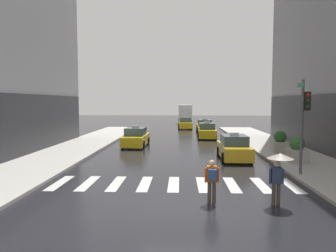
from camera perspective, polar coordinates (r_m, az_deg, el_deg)
ground_plane at (r=12.12m, az=0.70°, el=-14.06°), size 160.00×160.00×0.00m
crosswalk_markings at (r=15.00m, az=1.03°, el=-10.43°), size 11.30×2.80×0.01m
traffic_light_pole at (r=17.36m, az=23.37°, el=2.10°), size 0.44×0.84×4.80m
taxi_lead at (r=21.74m, az=11.80°, el=-3.96°), size 1.94×4.54×1.80m
taxi_second at (r=27.47m, az=-5.83°, el=-2.17°), size 2.06×4.60×1.80m
taxi_third at (r=33.82m, az=7.04°, el=-0.96°), size 2.07×4.60×1.80m
taxi_fourth at (r=40.01m, az=6.62°, el=-0.14°), size 1.97×4.56×1.80m
taxi_fifth at (r=45.48m, az=3.11°, el=0.42°), size 2.05×4.59×1.80m
box_truck at (r=54.86m, az=3.07°, el=2.27°), size 2.35×7.56×3.35m
pedestrian_with_umbrella at (r=12.46m, az=19.38°, el=-6.59°), size 0.96×0.96×1.94m
pedestrian_with_backpack at (r=12.16m, az=7.93°, el=-9.28°), size 0.55×0.43×1.65m
planter_near_corner at (r=20.91m, az=22.25°, el=-4.11°), size 1.10×1.10×1.60m
planter_mid_block at (r=24.46m, az=19.56°, el=-2.85°), size 1.10×1.10×1.60m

